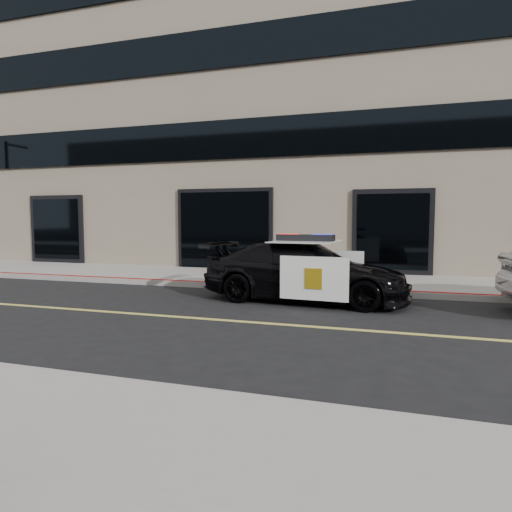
% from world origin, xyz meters
% --- Properties ---
extents(ground, '(120.00, 120.00, 0.00)m').
position_xyz_m(ground, '(0.00, 0.00, 0.00)').
color(ground, black).
rests_on(ground, ground).
extents(sidewalk_n, '(60.00, 3.50, 0.15)m').
position_xyz_m(sidewalk_n, '(0.00, 5.25, 0.07)').
color(sidewalk_n, gray).
rests_on(sidewalk_n, ground).
extents(building_n, '(60.00, 7.00, 12.00)m').
position_xyz_m(building_n, '(0.00, 10.50, 6.00)').
color(building_n, '#756856').
rests_on(building_n, ground).
extents(police_car, '(2.47, 4.82, 1.50)m').
position_xyz_m(police_car, '(2.76, 2.42, 0.67)').
color(police_car, black).
rests_on(police_car, ground).
extents(fire_hydrant, '(0.37, 0.51, 0.81)m').
position_xyz_m(fire_hydrant, '(0.58, 4.06, 0.53)').
color(fire_hydrant, white).
rests_on(fire_hydrant, sidewalk_n).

